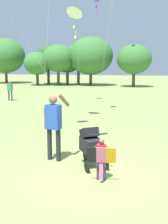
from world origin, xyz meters
The scene contains 7 objects.
ground_plane centered at (0.00, 0.00, 0.00)m, with size 120.00×120.00×0.00m, color #849351.
treeline_distant centered at (-9.70, 27.81, 3.51)m, with size 22.52×7.06×6.14m.
child_with_butterfly_kite centered at (0.31, -0.30, 0.59)m, with size 0.66×0.36×0.98m.
person_adult_flyer centered at (-1.18, 0.75, 1.09)m, with size 0.66×0.55×1.89m.
stroller centered at (-0.11, 0.57, 0.61)m, with size 0.87×1.07×1.03m.
kite_blue_high centered at (-2.01, 6.30, 4.87)m, with size 2.30×3.57×5.16m.
person_couple_left centered at (-8.34, 12.03, 0.86)m, with size 0.47×0.21×1.46m.
Camera 1 is at (1.18, -6.11, 2.63)m, focal length 43.59 mm.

